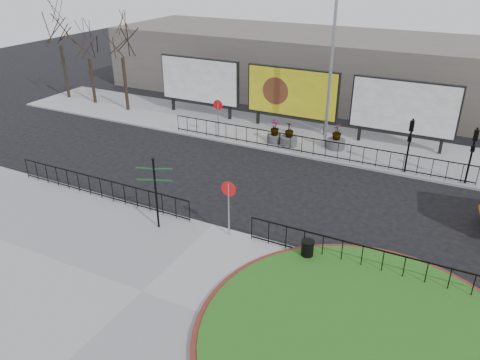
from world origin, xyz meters
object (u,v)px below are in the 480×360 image
Objects in this scene: fingerpost_sign at (155,186)px; planter_c at (336,140)px; planter_a at (275,134)px; billboard_mid at (292,93)px; lamp_post at (331,69)px; litter_bin at (307,250)px; planter_b at (289,137)px.

fingerpost_sign is 13.00m from planter_c.
planter_a is at bearing -168.87° from planter_c.
fingerpost_sign is (-0.51, -14.18, -0.53)m from billboard_mid.
billboard_mid is 0.67× the size of lamp_post.
fingerpost_sign is at bearing -174.63° from litter_bin.
lamp_post is at bearing 55.51° from fingerpost_sign.
billboard_mid reaches higher than planter_a.
planter_a is at bearing 118.89° from litter_bin.
planter_a is (-3.01, -0.73, -4.16)m from lamp_post.
planter_b is at bearing -4.06° from planter_a.
planter_b is (0.98, -0.07, -0.04)m from planter_a.
planter_c is (4.21, 12.21, -1.43)m from fingerpost_sign.
planter_c is (2.72, 0.80, 0.02)m from planter_b.
lamp_post reaches higher than planter_b.
lamp_post is 2.85× the size of fingerpost_sign.
billboard_mid is 4.23m from lamp_post.
fingerpost_sign is at bearing -97.44° from planter_b.
fingerpost_sign reaches higher than planter_b.
lamp_post is 4.73m from planter_b.
planter_b reaches higher than litter_bin.
lamp_post is at bearing 180.00° from planter_c.
lamp_post is (3.01, -1.97, 2.23)m from billboard_mid.
litter_bin is at bearing -65.08° from planter_b.
litter_bin is at bearing -61.11° from planter_a.
litter_bin is at bearing -66.15° from billboard_mid.
lamp_post is 10.90× the size of litter_bin.
fingerpost_sign is 2.09× the size of planter_c.
billboard_mid is at bearing 113.85° from litter_bin.
lamp_post is 6.21× the size of planter_b.
litter_bin is (6.00, -13.57, -2.05)m from billboard_mid.
fingerpost_sign is 2.17× the size of planter_b.
planter_c is at bearing -0.00° from lamp_post.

